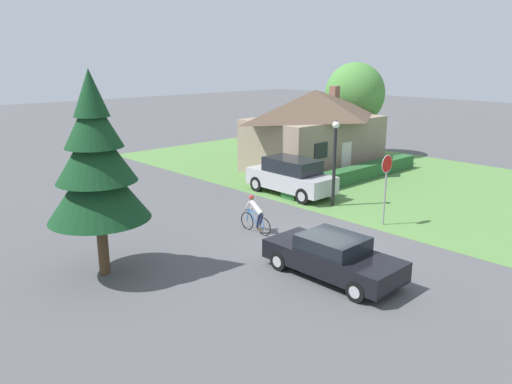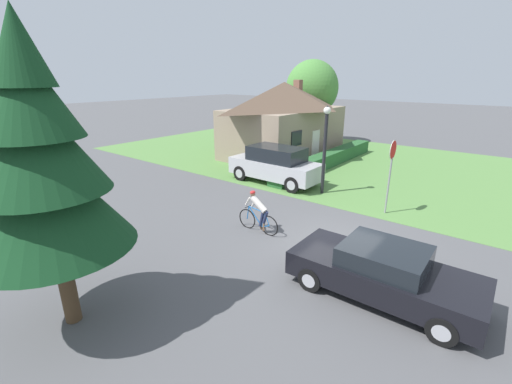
% 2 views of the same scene
% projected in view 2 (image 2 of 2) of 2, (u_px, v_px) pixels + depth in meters
% --- Properties ---
extents(ground_plane, '(140.00, 140.00, 0.00)m').
position_uv_depth(ground_plane, '(333.00, 248.00, 11.19)').
color(ground_plane, '#515154').
extents(grass_verge_right, '(16.00, 36.00, 0.01)m').
position_uv_depth(grass_verge_right, '(355.00, 163.00, 21.95)').
color(grass_verge_right, '#568442').
rests_on(grass_verge_right, ground).
extents(cottage_house, '(9.13, 5.62, 5.07)m').
position_uv_depth(cottage_house, '(284.00, 118.00, 23.50)').
color(cottage_house, gray).
rests_on(cottage_house, ground).
extents(hedge_row, '(11.28, 0.90, 0.83)m').
position_uv_depth(hedge_row, '(327.00, 160.00, 21.19)').
color(hedge_row, '#285B2D').
rests_on(hedge_row, ground).
extents(sedan_left_lane, '(1.98, 4.58, 1.39)m').
position_uv_depth(sedan_left_lane, '(383.00, 272.00, 8.53)').
color(sedan_left_lane, black).
rests_on(sedan_left_lane, ground).
extents(cyclist, '(0.44, 1.76, 1.52)m').
position_uv_depth(cyclist, '(258.00, 213.00, 12.16)').
color(cyclist, black).
rests_on(cyclist, ground).
extents(parked_suv_right, '(1.99, 4.88, 1.91)m').
position_uv_depth(parked_suv_right, '(275.00, 165.00, 17.75)').
color(parked_suv_right, '#B7B7BC').
rests_on(parked_suv_right, ground).
extents(stop_sign, '(0.75, 0.07, 3.01)m').
position_uv_depth(stop_sign, '(391.00, 162.00, 13.34)').
color(stop_sign, gray).
rests_on(stop_sign, ground).
extents(street_lamp, '(0.33, 0.33, 4.11)m').
position_uv_depth(street_lamp, '(325.00, 142.00, 15.63)').
color(street_lamp, black).
rests_on(street_lamp, ground).
extents(conifer_tall_near, '(3.21, 3.21, 6.58)m').
position_uv_depth(conifer_tall_near, '(42.00, 164.00, 6.72)').
color(conifer_tall_near, '#4C3823').
rests_on(conifer_tall_near, ground).
extents(deciduous_tree_right, '(4.17, 4.17, 6.59)m').
position_uv_depth(deciduous_tree_right, '(312.00, 88.00, 27.46)').
color(deciduous_tree_right, '#4C3823').
rests_on(deciduous_tree_right, ground).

